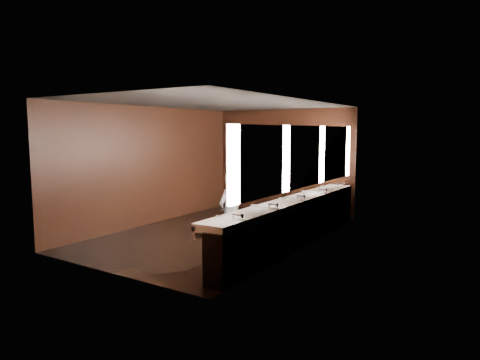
% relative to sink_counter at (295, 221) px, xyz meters
% --- Properties ---
extents(floor, '(6.00, 6.00, 0.00)m').
position_rel_sink_counter_xyz_m(floor, '(-1.79, 0.00, -0.50)').
color(floor, black).
rests_on(floor, ground).
extents(ceiling, '(4.00, 6.00, 0.02)m').
position_rel_sink_counter_xyz_m(ceiling, '(-1.79, 0.00, 2.30)').
color(ceiling, '#2D2D2B').
rests_on(ceiling, wall_back).
extents(wall_back, '(4.00, 0.02, 2.80)m').
position_rel_sink_counter_xyz_m(wall_back, '(-1.79, 3.00, 0.90)').
color(wall_back, black).
rests_on(wall_back, floor).
extents(wall_front, '(4.00, 0.02, 2.80)m').
position_rel_sink_counter_xyz_m(wall_front, '(-1.79, -3.00, 0.90)').
color(wall_front, black).
rests_on(wall_front, floor).
extents(wall_left, '(0.02, 6.00, 2.80)m').
position_rel_sink_counter_xyz_m(wall_left, '(-3.79, 0.00, 0.90)').
color(wall_left, black).
rests_on(wall_left, floor).
extents(wall_right, '(0.02, 6.00, 2.80)m').
position_rel_sink_counter_xyz_m(wall_right, '(0.21, 0.00, 0.90)').
color(wall_right, black).
rests_on(wall_right, floor).
extents(sink_counter, '(0.55, 5.40, 1.01)m').
position_rel_sink_counter_xyz_m(sink_counter, '(0.00, 0.00, 0.00)').
color(sink_counter, black).
rests_on(sink_counter, floor).
extents(mirror_band, '(0.06, 5.03, 1.15)m').
position_rel_sink_counter_xyz_m(mirror_band, '(0.19, -0.00, 1.25)').
color(mirror_band, white).
rests_on(mirror_band, wall_right).
extents(person, '(0.42, 0.59, 1.54)m').
position_rel_sink_counter_xyz_m(person, '(-0.62, -1.30, 0.28)').
color(person, '#839CC3').
rests_on(person, floor).
extents(trash_bin, '(0.38, 0.38, 0.53)m').
position_rel_sink_counter_xyz_m(trash_bin, '(-0.22, -1.79, -0.23)').
color(trash_bin, black).
rests_on(trash_bin, floor).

